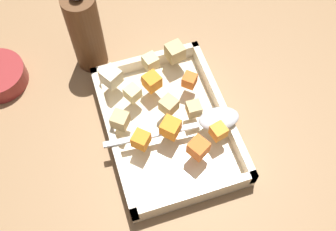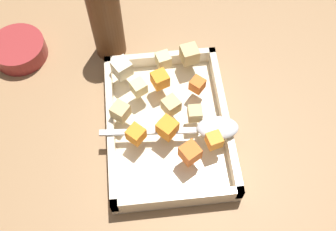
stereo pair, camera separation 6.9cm
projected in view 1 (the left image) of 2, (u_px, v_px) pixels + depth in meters
name	position (u px, v px, depth m)	size (l,w,h in m)	color
ground_plane	(161.00, 140.00, 0.73)	(4.00, 4.00, 0.00)	#936D47
baking_dish	(168.00, 126.00, 0.72)	(0.29, 0.21, 0.04)	beige
carrot_chunk_near_left	(141.00, 140.00, 0.66)	(0.03, 0.03, 0.03)	orange
carrot_chunk_back_center	(152.00, 81.00, 0.72)	(0.03, 0.03, 0.03)	orange
carrot_chunk_far_left	(189.00, 80.00, 0.72)	(0.02, 0.02, 0.02)	orange
carrot_chunk_far_right	(198.00, 148.00, 0.65)	(0.03, 0.03, 0.03)	orange
carrot_chunk_corner_sw	(171.00, 128.00, 0.67)	(0.03, 0.03, 0.03)	orange
carrot_chunk_corner_se	(218.00, 131.00, 0.67)	(0.02, 0.02, 0.02)	orange
potato_chunk_corner_nw	(133.00, 93.00, 0.71)	(0.02, 0.02, 0.02)	#E0CC89
potato_chunk_heap_side	(150.00, 62.00, 0.74)	(0.02, 0.02, 0.02)	#E0CC89
potato_chunk_center	(175.00, 52.00, 0.75)	(0.03, 0.03, 0.03)	tan
potato_chunk_under_handle	(111.00, 77.00, 0.72)	(0.03, 0.03, 0.03)	beige
potato_chunk_near_spoon	(194.00, 109.00, 0.69)	(0.02, 0.02, 0.02)	tan
potato_chunk_heap_top	(169.00, 105.00, 0.69)	(0.03, 0.03, 0.03)	tan
potato_chunk_front_center	(120.00, 120.00, 0.68)	(0.03, 0.03, 0.03)	tan
serving_spoon	(211.00, 121.00, 0.68)	(0.05, 0.24, 0.02)	silver
pepper_mill	(86.00, 32.00, 0.74)	(0.06, 0.06, 0.19)	brown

